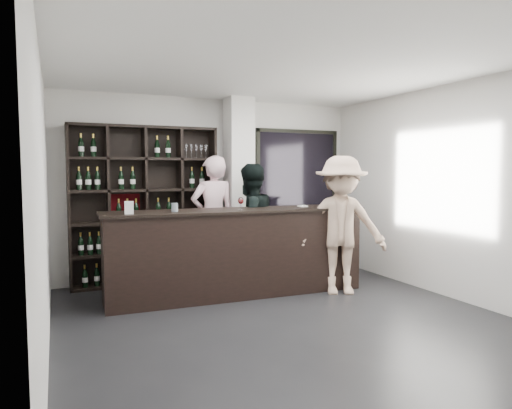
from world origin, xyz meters
name	(u,v)px	position (x,y,z in m)	size (l,w,h in m)	color
floor	(291,324)	(0.00, 0.00, -0.01)	(5.00, 5.50, 0.01)	black
wine_shelf	(145,205)	(-1.15, 2.57, 1.20)	(2.20, 0.35, 2.40)	black
structural_column	(239,188)	(0.35, 2.47, 1.45)	(0.40, 0.40, 2.90)	silver
glass_panel	(297,189)	(1.55, 2.69, 1.40)	(1.60, 0.08, 2.10)	black
tasting_counter	(237,252)	(-0.11, 1.38, 0.60)	(3.63, 0.75, 1.20)	black
taster_pink	(213,219)	(-0.15, 2.31, 0.98)	(0.71, 0.47, 1.96)	#F7C9CF
taster_black	(250,225)	(0.28, 1.85, 0.92)	(0.89, 0.69, 1.83)	black
customer	(341,225)	(1.25, 0.87, 0.97)	(1.25, 0.72, 1.93)	tan
wine_glass	(241,203)	(-0.10, 1.28, 1.30)	(0.08, 0.08, 0.19)	white
spit_cup	(175,207)	(-0.99, 1.35, 1.26)	(0.09, 0.09, 0.11)	#AABDCA
napkin_stack	(303,206)	(0.93, 1.39, 1.21)	(0.11, 0.11, 0.02)	white
card_stand	(129,208)	(-1.58, 1.27, 1.28)	(0.11, 0.05, 0.16)	white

